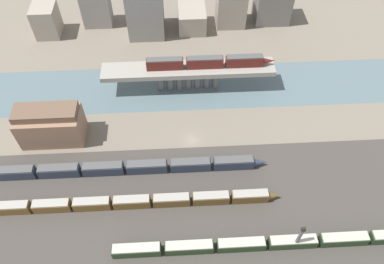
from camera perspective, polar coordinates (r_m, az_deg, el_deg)
ground_plane at (r=122.18m, az=0.01°, el=-1.24°), size 400.00×400.00×0.00m
railbed_yard at (r=109.24m, az=0.71°, el=-11.26°), size 280.00×42.00×0.01m
river_water at (r=138.63m, az=-0.55°, el=6.88°), size 320.00×23.16×0.01m
bridge at (r=133.68m, az=-0.57°, el=9.10°), size 60.64×8.36×9.41m
train_on_bridge at (r=131.28m, az=2.51°, el=10.57°), size 44.62×2.70×4.19m
train_yard_near at (r=104.89m, az=12.19°, el=-16.21°), size 85.57×2.79×3.64m
train_yard_mid at (r=108.95m, az=-8.51°, el=-10.49°), size 81.52×2.74×3.77m
train_yard_far at (r=115.10m, az=-9.46°, el=-5.39°), size 82.38×2.93×4.05m
warehouse_building at (r=126.22m, az=-20.75°, el=1.06°), size 19.70×10.17×13.35m
signal_tower at (r=102.52m, az=15.94°, el=-15.30°), size 1.00×0.89×11.73m
city_block_far_left at (r=170.33m, az=-21.31°, el=15.55°), size 9.49×10.86×12.67m
city_block_center at (r=159.84m, az=-7.13°, el=17.93°), size 14.45×14.88×20.19m
city_block_right at (r=163.98m, az=-0.02°, el=16.90°), size 11.32×14.21×8.92m
city_block_far_right at (r=165.50m, az=5.97°, el=18.41°), size 12.01×10.30×15.79m
city_block_tall at (r=170.33m, az=12.21°, el=18.84°), size 14.50×11.82×17.07m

